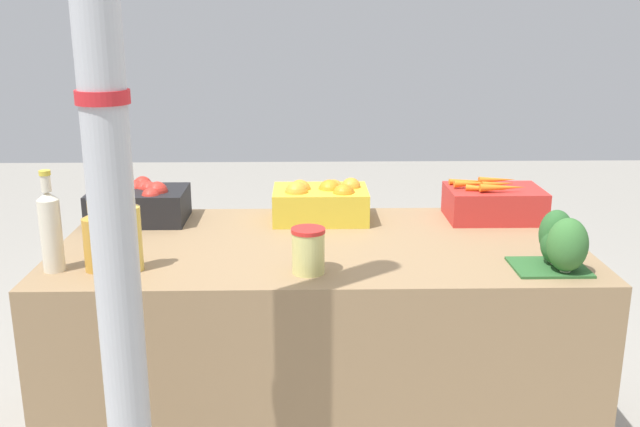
# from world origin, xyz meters

# --- Properties ---
(market_table) EXTENTS (1.74, 0.86, 0.75)m
(market_table) POSITION_xyz_m (0.00, 0.00, 0.37)
(market_table) COLOR #937551
(market_table) RESTS_ON ground_plane
(support_pole) EXTENTS (0.12, 0.12, 2.40)m
(support_pole) POSITION_xyz_m (-0.48, -0.76, 1.20)
(support_pole) COLOR #B7BABF
(support_pole) RESTS_ON ground_plane
(apple_crate) EXTENTS (0.35, 0.24, 0.16)m
(apple_crate) POSITION_xyz_m (-0.67, 0.27, 0.82)
(apple_crate) COLOR black
(apple_crate) RESTS_ON market_table
(orange_crate) EXTENTS (0.35, 0.24, 0.16)m
(orange_crate) POSITION_xyz_m (0.01, 0.26, 0.82)
(orange_crate) COLOR gold
(orange_crate) RESTS_ON market_table
(carrot_crate) EXTENTS (0.35, 0.24, 0.15)m
(carrot_crate) POSITION_xyz_m (0.65, 0.27, 0.81)
(carrot_crate) COLOR red
(carrot_crate) RESTS_ON market_table
(broccoli_pile) EXTENTS (0.22, 0.20, 0.17)m
(broccoli_pile) POSITION_xyz_m (0.71, -0.28, 0.83)
(broccoli_pile) COLOR #2D602D
(broccoli_pile) RESTS_ON market_table
(juice_bottle_cloudy) EXTENTS (0.06, 0.06, 0.31)m
(juice_bottle_cloudy) POSITION_xyz_m (-0.80, -0.26, 0.88)
(juice_bottle_cloudy) COLOR beige
(juice_bottle_cloudy) RESTS_ON market_table
(juice_bottle_amber) EXTENTS (0.07, 0.07, 0.23)m
(juice_bottle_amber) POSITION_xyz_m (-0.67, -0.26, 0.84)
(juice_bottle_amber) COLOR gold
(juice_bottle_amber) RESTS_ON market_table
(juice_bottle_golden) EXTENTS (0.07, 0.07, 0.26)m
(juice_bottle_golden) POSITION_xyz_m (-0.57, -0.26, 0.86)
(juice_bottle_golden) COLOR gold
(juice_bottle_golden) RESTS_ON market_table
(pickle_jar) EXTENTS (0.10, 0.10, 0.14)m
(pickle_jar) POSITION_xyz_m (-0.04, -0.29, 0.81)
(pickle_jar) COLOR #D1CC75
(pickle_jar) RESTS_ON market_table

